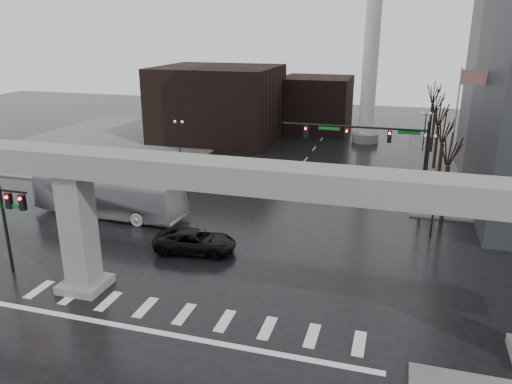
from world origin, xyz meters
TOP-DOWN VIEW (x-y plane):
  - ground at (0.00, 0.00)m, footprint 160.00×160.00m
  - sidewalk_nw at (-26.00, 36.00)m, footprint 28.00×36.00m
  - elevated_guideway at (1.26, 0.00)m, footprint 48.00×2.60m
  - building_far_left at (-14.00, 42.00)m, footprint 16.00×14.00m
  - building_far_mid at (-2.00, 52.00)m, footprint 10.00×10.00m
  - smokestack at (6.00, 46.00)m, footprint 3.60×3.60m
  - signal_mast_arm at (8.99, 18.80)m, footprint 12.12×0.43m
  - signal_left_pole at (-12.25, 0.50)m, footprint 2.30×0.30m
  - flagpole_assembly at (15.29, 22.00)m, footprint 2.06×0.12m
  - lamp_right_0 at (13.50, 14.00)m, footprint 1.22×0.32m
  - lamp_right_1 at (13.50, 28.00)m, footprint 1.22×0.32m
  - lamp_right_2 at (13.50, 42.00)m, footprint 1.22×0.32m
  - lamp_left_0 at (-13.50, 14.00)m, footprint 1.22×0.32m
  - lamp_left_1 at (-13.50, 28.00)m, footprint 1.22×0.32m
  - lamp_left_2 at (-13.50, 42.00)m, footprint 1.22×0.32m
  - tree_right_0 at (14.53, 18.02)m, footprint 1.09×1.58m
  - tree_right_1 at (14.53, 26.02)m, footprint 1.09×1.61m
  - tree_right_2 at (14.53, 34.02)m, footprint 1.10×1.63m
  - tree_right_3 at (14.53, 42.02)m, footprint 1.11×1.66m
  - tree_right_4 at (14.53, 50.02)m, footprint 1.12×1.69m
  - pickup_truck at (-2.56, 6.66)m, footprint 6.06×3.39m
  - city_bus at (-12.28, 11.30)m, footprint 13.49×3.93m
  - far_car at (0.07, 25.09)m, footprint 2.06×4.11m

SIDE VIEW (x-z plane):
  - ground at x=0.00m, z-range 0.00..0.00m
  - sidewalk_nw at x=-26.00m, z-range 0.00..0.15m
  - far_car at x=0.07m, z-range 0.00..1.34m
  - pickup_truck at x=-2.56m, z-range 0.00..1.60m
  - city_bus at x=-12.28m, z-range 0.00..3.71m
  - tree_right_0 at x=14.53m, z-range -0.97..6.54m
  - tree_right_1 at x=14.53m, z-range -0.99..6.69m
  - tree_right_2 at x=14.53m, z-range -1.01..6.84m
  - tree_right_3 at x=14.53m, z-range -1.03..6.99m
  - tree_right_4 at x=14.53m, z-range -1.05..7.14m
  - lamp_right_0 at x=13.50m, z-range 0.92..6.03m
  - lamp_right_1 at x=13.50m, z-range 0.92..6.03m
  - lamp_right_2 at x=13.50m, z-range 0.92..6.03m
  - lamp_left_0 at x=-13.50m, z-range 0.92..6.03m
  - lamp_left_1 at x=-13.50m, z-range 0.92..6.03m
  - lamp_left_2 at x=-13.50m, z-range 0.92..6.03m
  - building_far_mid at x=-2.00m, z-range 0.00..8.00m
  - signal_left_pole at x=-12.25m, z-range 1.07..7.07m
  - building_far_left at x=-14.00m, z-range 0.00..10.00m
  - signal_mast_arm at x=8.99m, z-range 1.83..9.83m
  - elevated_guideway at x=1.26m, z-range 2.53..11.23m
  - flagpole_assembly at x=15.29m, z-range 1.53..13.53m
  - smokestack at x=6.00m, z-range -1.65..28.35m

